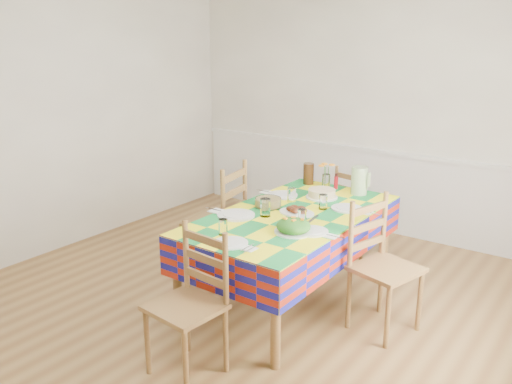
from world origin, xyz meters
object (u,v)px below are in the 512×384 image
(chair_right, at_px, (381,267))
(dining_table, at_px, (292,223))
(meat_platter, at_px, (297,211))
(chair_near, at_px, (190,304))
(chair_left, at_px, (220,221))
(chair_far, at_px, (357,211))
(tea_pitcher, at_px, (309,174))
(green_pitcher, at_px, (359,181))

(chair_right, bearing_deg, dining_table, 105.87)
(meat_platter, bearing_deg, chair_right, -0.81)
(chair_near, bearing_deg, chair_left, 127.31)
(chair_left, height_order, chair_right, chair_left)
(chair_near, relative_size, chair_far, 1.08)
(chair_far, height_order, chair_left, chair_left)
(meat_platter, distance_m, tea_pitcher, 0.90)
(chair_right, bearing_deg, green_pitcher, 50.89)
(green_pitcher, bearing_deg, chair_far, 115.91)
(chair_near, xyz_separation_m, chair_left, (-0.77, 1.23, 0.05))
(chair_far, xyz_separation_m, chair_left, (-0.76, -1.21, 0.08))
(dining_table, height_order, green_pitcher, green_pitcher)
(tea_pitcher, relative_size, chair_left, 0.19)
(chair_left, xyz_separation_m, chair_right, (1.54, 0.00, -0.03))
(chair_far, bearing_deg, tea_pitcher, 60.12)
(meat_platter, height_order, tea_pitcher, tea_pitcher)
(meat_platter, xyz_separation_m, chair_far, (-0.04, 1.20, -0.34))
(meat_platter, distance_m, chair_near, 1.28)
(chair_near, xyz_separation_m, chair_right, (0.77, 1.23, 0.01))
(meat_platter, xyz_separation_m, green_pitcher, (0.16, 0.79, 0.10))
(dining_table, height_order, meat_platter, meat_platter)
(dining_table, relative_size, chair_far, 2.16)
(green_pitcher, relative_size, chair_left, 0.23)
(tea_pitcher, height_order, chair_far, tea_pitcher)
(chair_far, bearing_deg, chair_right, 134.68)
(dining_table, height_order, chair_near, chair_near)
(tea_pitcher, distance_m, chair_near, 2.12)
(dining_table, xyz_separation_m, chair_far, (-0.01, 1.22, -0.23))
(tea_pitcher, height_order, chair_near, chair_near)
(green_pitcher, height_order, chair_right, green_pitcher)
(dining_table, bearing_deg, meat_platter, 39.21)
(chair_far, xyz_separation_m, chair_right, (0.78, -1.21, 0.05))
(meat_platter, height_order, chair_far, chair_far)
(tea_pitcher, distance_m, chair_left, 0.99)
(green_pitcher, relative_size, chair_near, 0.26)
(tea_pitcher, xyz_separation_m, chair_far, (0.34, 0.38, -0.41))
(green_pitcher, relative_size, chair_far, 0.28)
(meat_platter, bearing_deg, chair_near, -91.08)
(chair_near, height_order, chair_far, chair_near)
(dining_table, relative_size, meat_platter, 6.47)
(dining_table, xyz_separation_m, chair_right, (0.77, 0.01, -0.18))
(tea_pitcher, bearing_deg, chair_near, -80.26)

